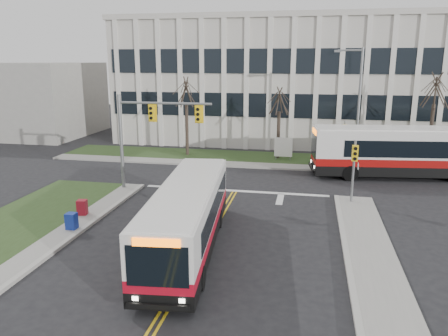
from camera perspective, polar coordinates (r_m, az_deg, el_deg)
ground at (r=20.93m, az=-2.38°, el=-9.43°), size 120.00×120.00×0.00m
sidewalk_west at (r=19.70m, az=-26.85°, el=-12.36°), size 1.20×26.00×0.14m
sidewalk_east at (r=16.23m, az=20.96°, el=-17.55°), size 2.00×26.00×0.14m
sidewalk_cross at (r=34.86m, az=11.56°, el=-0.01°), size 44.00×1.60×0.14m
building_lawn at (r=37.59m, az=11.56°, el=0.99°), size 44.00×5.00×0.12m
office_building at (r=48.73m, az=11.88°, el=10.94°), size 40.00×16.00×12.00m
building_annex at (r=54.29m, az=-23.40°, el=8.26°), size 12.00×12.00×8.00m
mast_arm_signal at (r=28.06m, az=-10.28°, el=5.43°), size 6.11×0.38×6.20m
signal_pole_near at (r=26.35m, az=16.63°, el=0.64°), size 0.34×0.39×3.80m
signal_pole_far at (r=34.66m, az=15.40°, el=3.81°), size 0.34×0.39×3.80m
streetlight at (r=35.18m, az=16.96°, el=8.28°), size 2.15×0.25×9.20m
directory_sign at (r=36.92m, az=7.76°, el=2.67°), size 1.50×0.12×2.00m
tree_left at (r=38.26m, az=-4.96°, el=9.71°), size 1.80×1.80×7.70m
tree_mid at (r=37.12m, az=7.24°, el=8.55°), size 1.80×1.80×6.82m
tree_right at (r=37.94m, az=25.88°, el=8.95°), size 1.80×1.80×8.25m
bus_main at (r=19.54m, az=-4.75°, el=-6.60°), size 3.44×11.15×2.93m
bus_cross at (r=34.04m, az=22.81°, el=1.79°), size 13.57×4.47×3.55m
newspaper_box_blue at (r=23.07m, az=-19.28°, el=-6.71°), size 0.50×0.46×0.95m
newspaper_box_red at (r=24.95m, az=-18.02°, el=-5.05°), size 0.58×0.54×0.95m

